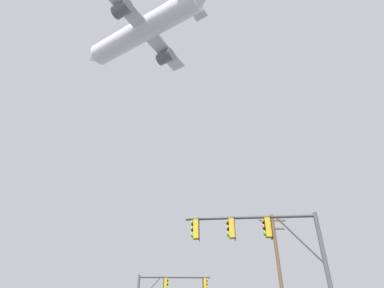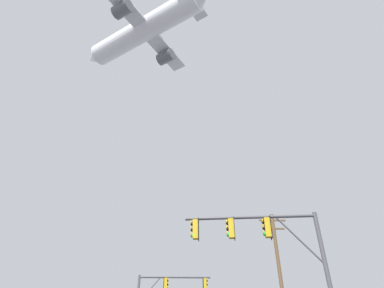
# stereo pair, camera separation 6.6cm
# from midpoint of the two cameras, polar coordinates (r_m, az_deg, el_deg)

# --- Properties ---
(signal_pole_near) EXTENTS (6.24, 0.94, 6.72)m
(signal_pole_near) POSITION_cam_midpoint_polar(r_m,az_deg,el_deg) (15.34, 13.67, -17.74)
(signal_pole_near) COLOR #4C4C51
(signal_pole_near) RESTS_ON ground
(utility_pole) EXTENTS (2.20, 0.28, 10.52)m
(utility_pole) POSITION_cam_midpoint_polar(r_m,az_deg,el_deg) (26.76, 15.78, -22.44)
(utility_pole) COLOR brown
(utility_pole) RESTS_ON ground
(airplane) EXTENTS (24.66, 19.04, 7.48)m
(airplane) POSITION_cam_midpoint_polar(r_m,az_deg,el_deg) (59.45, -8.90, 19.89)
(airplane) COLOR white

